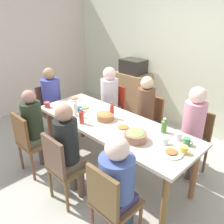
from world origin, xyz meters
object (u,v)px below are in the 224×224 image
(cup_0, at_px, (80,109))
(bottle_1, at_px, (164,126))
(plate_1, at_px, (171,153))
(bottle_0, at_px, (76,109))
(chair_4, at_px, (193,139))
(cup_1, at_px, (47,105))
(cup_4, at_px, (178,136))
(chair_1, at_px, (148,121))
(chair_5, at_px, (113,107))
(bottle_2, at_px, (81,117))
(cup_2, at_px, (165,141))
(side_cabinet, at_px, (132,94))
(bowl_1, at_px, (135,136))
(chair_2, at_px, (50,108))
(person_4, at_px, (193,125))
(bottle_3, at_px, (112,111))
(cup_5, at_px, (184,150))
(bowl_0, at_px, (105,116))
(microwave, at_px, (133,66))
(dining_table, at_px, (112,128))
(plate_4, at_px, (123,128))
(person_1, at_px, (145,110))
(chair_3, at_px, (111,202))
(chair_6, at_px, (30,140))
(person_0, at_px, (68,146))
(person_2, at_px, (52,97))
(person_3, at_px, (117,180))
(plate_0, at_px, (75,98))
(plate_2, at_px, (85,108))
(person_5, at_px, (109,96))
(person_6, at_px, (34,125))
(plate_3, at_px, (63,106))
(chair_0, at_px, (63,165))

(cup_0, bearing_deg, bottle_1, 16.28)
(plate_1, relative_size, bottle_0, 1.06)
(chair_4, bearing_deg, cup_1, -148.25)
(cup_4, xyz_separation_m, bottle_0, (-1.33, -0.43, 0.06))
(chair_1, xyz_separation_m, chair_5, (-0.77, 0.00, 0.00))
(bottle_1, distance_m, bottle_2, 1.04)
(cup_2, xyz_separation_m, side_cabinet, (-1.87, 1.67, -0.36))
(bowl_1, xyz_separation_m, cup_2, (0.28, 0.16, -0.01))
(cup_4, height_order, bottle_1, bottle_1)
(chair_2, distance_m, person_4, 2.43)
(chair_4, xyz_separation_m, bottle_3, (-0.87, -0.69, 0.36))
(cup_1, distance_m, cup_5, 2.09)
(bowl_0, relative_size, microwave, 0.48)
(plate_1, bearing_deg, microwave, 138.80)
(dining_table, relative_size, plate_4, 9.12)
(chair_1, relative_size, person_1, 0.72)
(bottle_1, bearing_deg, bowl_1, -107.31)
(dining_table, bearing_deg, side_cabinet, 122.62)
(chair_2, xyz_separation_m, chair_3, (2.31, -0.79, 0.00))
(dining_table, xyz_separation_m, chair_6, (-0.77, -0.79, -0.18))
(person_0, relative_size, person_2, 1.00)
(person_3, bearing_deg, bottle_1, 98.89)
(side_cabinet, distance_m, microwave, 0.59)
(person_4, height_order, cup_5, person_4)
(cup_1, bearing_deg, person_2, 141.32)
(chair_1, height_order, bottle_3, bottle_3)
(cup_5, bearing_deg, plate_0, 176.24)
(plate_2, xyz_separation_m, bottle_2, (0.33, -0.32, 0.08))
(person_5, height_order, plate_1, person_5)
(plate_4, bearing_deg, chair_2, 179.13)
(chair_6, distance_m, plate_0, 1.02)
(chair_2, bearing_deg, microwave, 75.06)
(person_0, relative_size, plate_4, 4.87)
(cup_0, height_order, cup_2, cup_2)
(dining_table, xyz_separation_m, person_2, (-1.45, 0.00, 0.05))
(person_6, bearing_deg, plate_2, 75.92)
(person_4, height_order, bottle_1, person_4)
(cup_2, bearing_deg, cup_0, -174.91)
(cup_2, relative_size, cup_5, 1.05)
(dining_table, height_order, cup_1, cup_1)
(plate_0, distance_m, bottle_0, 0.64)
(plate_3, bearing_deg, cup_1, -130.45)
(plate_3, relative_size, bowl_1, 0.77)
(person_5, bearing_deg, person_4, -0.02)
(bowl_0, xyz_separation_m, cup_5, (1.15, 0.03, -0.01))
(person_3, relative_size, bowl_0, 5.02)
(cup_2, bearing_deg, person_3, -91.05)
(chair_0, xyz_separation_m, bottle_0, (-0.50, 0.59, 0.37))
(chair_1, xyz_separation_m, bowl_1, (0.50, -0.92, 0.32))
(person_1, xyz_separation_m, person_5, (-0.77, 0.00, 0.02))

